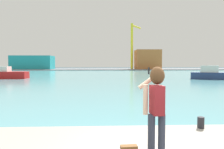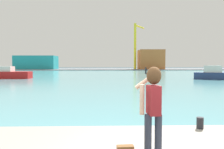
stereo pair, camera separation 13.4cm
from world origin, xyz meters
name	(u,v)px [view 1 (the left image)]	position (x,y,z in m)	size (l,w,h in m)	color
ground_plane	(109,74)	(0.00, 50.00, 0.00)	(220.00, 220.00, 0.00)	#334751
harbor_water	(108,74)	(0.00, 52.00, 0.01)	(140.00, 100.00, 0.02)	#599EA8
far_shore_dock	(106,69)	(0.00, 92.00, 0.18)	(140.00, 20.00, 0.36)	gray
person_photographer	(156,102)	(-0.41, -0.11, 1.76)	(0.53, 0.55, 1.74)	#2D3342
harbor_bollard	(201,123)	(1.30, 1.67, 0.85)	(0.19, 0.19, 0.31)	black
boat_moored	(7,74)	(-17.77, 33.55, 0.78)	(6.60, 2.54, 2.07)	#B21919
boat_moored_2	(214,74)	(16.58, 30.27, 0.81)	(7.66, 4.68, 2.24)	navy
warehouse_left	(33,62)	(-31.05, 89.87, 3.17)	(16.60, 9.50, 5.62)	teal
warehouse_right	(147,60)	(17.68, 88.53, 4.43)	(10.13, 9.19, 8.13)	#B26633
port_crane	(133,43)	(11.36, 89.02, 11.63)	(5.57, 8.05, 19.31)	yellow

